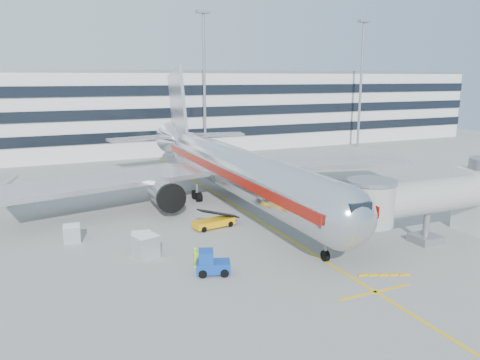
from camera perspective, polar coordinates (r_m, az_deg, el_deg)
name	(u,v)px	position (r m, az deg, el deg)	size (l,w,h in m)	color
ground	(277,231)	(44.73, 4.54, -6.27)	(180.00, 180.00, 0.00)	gray
lead_in_line	(235,206)	(53.33, -0.60, -3.13)	(0.25, 70.00, 0.01)	#E5AD0C
stop_bar	(375,292)	(34.02, 16.15, -12.97)	(6.00, 0.25, 0.01)	#E5AD0C
main_jet	(229,167)	(53.91, -1.33, 1.65)	(50.95, 48.70, 16.06)	silver
jet_bridge	(443,198)	(44.95, 23.48, -2.05)	(17.80, 4.50, 7.00)	silver
terminal	(141,110)	(97.47, -12.02, 8.33)	(150.00, 24.25, 15.60)	silver
light_mast_centre	(204,74)	(84.09, -4.39, 12.78)	(2.40, 1.20, 25.45)	gray
light_mast_east	(361,74)	(100.79, 14.57, 12.37)	(2.40, 1.20, 25.45)	gray
belt_loader	(214,222)	(45.58, -3.23, -5.12)	(4.40, 2.15, 2.06)	#D99709
baggage_tug	(211,264)	(35.20, -3.55, -10.16)	(2.80, 2.22, 1.86)	#0D3995
cargo_container_left	(146,246)	(39.08, -11.45, -7.85)	(2.17, 2.17, 1.85)	silver
cargo_container_right	(72,233)	(44.34, -19.81, -6.13)	(1.54, 1.54, 1.52)	silver
cargo_container_front	(142,243)	(40.09, -11.90, -7.47)	(1.86, 1.86, 1.69)	silver
ramp_worker	(196,257)	(36.54, -5.40, -9.35)	(0.58, 0.38, 1.59)	#ABFC1A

